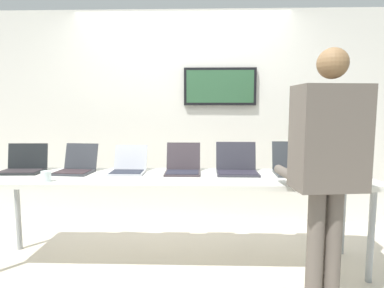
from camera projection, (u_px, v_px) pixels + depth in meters
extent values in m
cube|color=beige|center=(176.00, 266.00, 2.81)|extent=(8.00, 8.00, 0.04)
cube|color=silver|center=(183.00, 118.00, 3.80)|extent=(8.00, 0.06, 2.52)
cube|color=black|center=(220.00, 87.00, 3.69)|extent=(0.84, 0.05, 0.43)
cube|color=#315D3B|center=(220.00, 87.00, 3.67)|extent=(0.78, 0.02, 0.37)
cube|color=silver|center=(175.00, 178.00, 2.73)|extent=(3.32, 0.70, 0.04)
cylinder|color=#93989B|center=(371.00, 236.00, 2.48)|extent=(0.05, 0.05, 0.76)
cylinder|color=#93989B|center=(18.00, 212.00, 3.06)|extent=(0.05, 0.05, 0.76)
cylinder|color=#93989B|center=(343.00, 215.00, 2.97)|extent=(0.05, 0.05, 0.76)
cube|color=gray|center=(343.00, 155.00, 2.70)|extent=(0.35, 0.28, 0.36)
cube|color=black|center=(351.00, 158.00, 2.55)|extent=(0.04, 0.01, 0.03)
cube|color=black|center=(21.00, 172.00, 2.85)|extent=(0.38, 0.26, 0.02)
cube|color=#322C2F|center=(20.00, 171.00, 2.83)|extent=(0.35, 0.20, 0.00)
cube|color=black|center=(28.00, 156.00, 2.97)|extent=(0.37, 0.07, 0.23)
cube|color=silver|center=(28.00, 156.00, 2.97)|extent=(0.34, 0.05, 0.21)
cube|color=#35383D|center=(73.00, 172.00, 2.82)|extent=(0.33, 0.28, 0.02)
cube|color=#34282C|center=(73.00, 171.00, 2.81)|extent=(0.30, 0.22, 0.00)
cube|color=#35383D|center=(81.00, 156.00, 2.96)|extent=(0.32, 0.11, 0.23)
cube|color=#276231|center=(81.00, 156.00, 2.96)|extent=(0.29, 0.09, 0.20)
cube|color=#B0B1BA|center=(127.00, 173.00, 2.81)|extent=(0.30, 0.24, 0.02)
cube|color=#262A36|center=(127.00, 172.00, 2.79)|extent=(0.27, 0.19, 0.00)
cube|color=#B0B1BA|center=(131.00, 157.00, 2.95)|extent=(0.30, 0.10, 0.22)
cube|color=#102031|center=(131.00, 157.00, 2.96)|extent=(0.27, 0.08, 0.19)
cube|color=#3C3339|center=(183.00, 173.00, 2.80)|extent=(0.31, 0.26, 0.02)
cube|color=#292936|center=(182.00, 172.00, 2.78)|extent=(0.28, 0.21, 0.00)
cube|color=#3C3339|center=(183.00, 156.00, 2.94)|extent=(0.31, 0.09, 0.24)
cube|color=#38477F|center=(183.00, 156.00, 2.95)|extent=(0.28, 0.07, 0.21)
cube|color=#33333C|center=(237.00, 173.00, 2.78)|extent=(0.37, 0.26, 0.02)
cube|color=#2A2734|center=(238.00, 172.00, 2.77)|extent=(0.34, 0.21, 0.00)
cube|color=#33333C|center=(236.00, 156.00, 2.92)|extent=(0.36, 0.07, 0.25)
cube|color=#255432|center=(236.00, 156.00, 2.93)|extent=(0.34, 0.05, 0.22)
cube|color=#35393E|center=(293.00, 174.00, 2.76)|extent=(0.32, 0.28, 0.02)
cube|color=#312E36|center=(293.00, 173.00, 2.75)|extent=(0.29, 0.23, 0.00)
cube|color=#35393E|center=(289.00, 156.00, 2.91)|extent=(0.31, 0.09, 0.26)
cube|color=white|center=(289.00, 156.00, 2.91)|extent=(0.28, 0.07, 0.23)
cylinder|color=#62584F|center=(315.00, 251.00, 2.10)|extent=(0.12, 0.12, 0.85)
cylinder|color=#62584F|center=(333.00, 251.00, 2.11)|extent=(0.12, 0.12, 0.85)
cube|color=#62584F|center=(329.00, 138.00, 2.02)|extent=(0.47, 0.31, 0.67)
sphere|color=olive|center=(333.00, 63.00, 1.97)|extent=(0.19, 0.19, 0.19)
cylinder|color=#62584F|center=(286.00, 173.00, 2.33)|extent=(0.10, 0.33, 0.07)
cylinder|color=#62584F|center=(329.00, 172.00, 2.36)|extent=(0.10, 0.33, 0.07)
cylinder|color=white|center=(46.00, 176.00, 2.50)|extent=(0.08, 0.08, 0.09)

